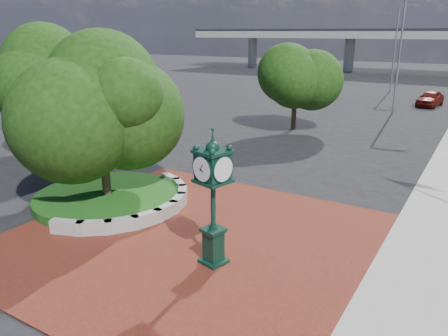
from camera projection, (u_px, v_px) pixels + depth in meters
ground at (204, 228)px, 16.31m from camera, size 200.00×200.00×0.00m
plaza at (189, 238)px, 15.49m from camera, size 12.00×12.00×0.04m
planter_wall at (148, 207)px, 17.58m from camera, size 2.96×6.77×0.54m
grass_bed at (108, 198)px, 18.74m from camera, size 6.10×6.10×0.40m
overpass at (441, 35)px, 71.48m from camera, size 90.00×12.00×7.50m
tree_planter at (101, 117)px, 17.69m from camera, size 5.20×5.20×6.33m
tree_northwest at (67, 83)px, 25.62m from camera, size 5.60×5.60×6.93m
tree_street at (295, 86)px, 31.99m from camera, size 4.40×4.40×5.45m
post_clock at (213, 193)px, 13.12m from camera, size 1.06×1.06×4.32m
parked_car at (430, 98)px, 42.79m from camera, size 2.38×4.68×1.53m
street_lamp_near at (403, 48)px, 37.94m from camera, size 2.17×0.37×9.65m
street_lamp_far at (398, 42)px, 51.97m from camera, size 2.25×0.44×10.01m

